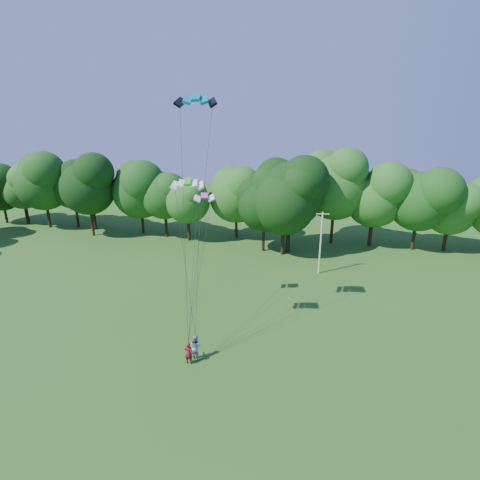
# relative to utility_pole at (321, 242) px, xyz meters

# --- Properties ---
(utility_pole) EXTENTS (1.42, 0.26, 7.12)m
(utility_pole) POSITION_rel_utility_pole_xyz_m (0.00, 0.00, 0.00)
(utility_pole) COLOR silver
(utility_pole) RESTS_ON ground
(kite_flyer_left) EXTENTS (0.63, 0.41, 1.71)m
(kite_flyer_left) POSITION_rel_utility_pole_xyz_m (-8.98, -18.50, -2.84)
(kite_flyer_left) COLOR maroon
(kite_flyer_left) RESTS_ON ground
(kite_flyer_right) EXTENTS (1.14, 1.03, 1.91)m
(kite_flyer_right) POSITION_rel_utility_pole_xyz_m (-8.69, -17.78, -2.74)
(kite_flyer_right) COLOR #94AFCE
(kite_flyer_right) RESTS_ON ground
(kite_teal) EXTENTS (3.04, 1.79, 0.64)m
(kite_teal) POSITION_rel_utility_pole_xyz_m (-9.40, -13.51, 14.56)
(kite_teal) COLOR #057F9C
(kite_teal) RESTS_ON ground
(kite_green) EXTENTS (2.50, 1.51, 0.46)m
(kite_green) POSITION_rel_utility_pole_xyz_m (-9.79, -14.88, 8.87)
(kite_green) COLOR #2AD51F
(kite_green) RESTS_ON ground
(kite_pink) EXTENTS (1.96, 1.34, 0.41)m
(kite_pink) POSITION_rel_utility_pole_xyz_m (-10.22, -9.72, 6.77)
(kite_pink) COLOR #F844B5
(kite_pink) RESTS_ON ground
(tree_back_west) EXTENTS (6.82, 6.82, 9.92)m
(tree_back_west) POSITION_rel_utility_pole_xyz_m (-34.49, 10.22, 2.50)
(tree_back_west) COLOR #362815
(tree_back_west) RESTS_ON ground
(tree_back_center) EXTENTS (8.74, 8.74, 12.72)m
(tree_back_center) POSITION_rel_utility_pole_xyz_m (-4.66, 5.24, 4.25)
(tree_back_center) COLOR black
(tree_back_center) RESTS_ON ground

